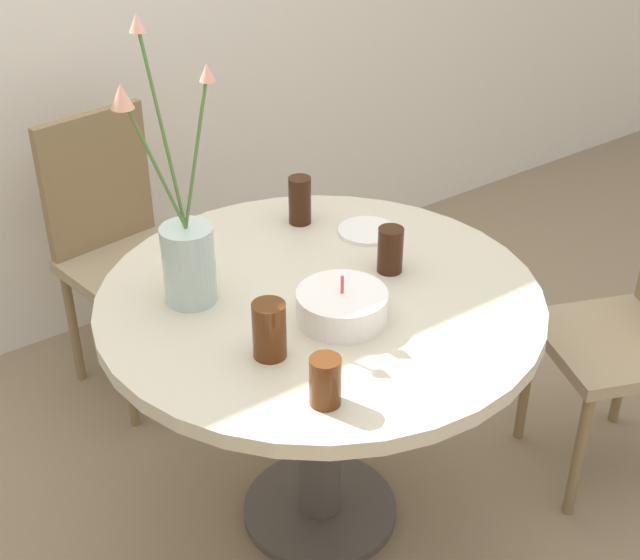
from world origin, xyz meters
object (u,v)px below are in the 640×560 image
(chair_left_flank, at_px, (120,238))
(flower_vase, at_px, (186,251))
(birthday_cake, at_px, (342,306))
(drink_glass_3, at_px, (300,200))
(drink_glass_0, at_px, (269,330))
(drink_glass_2, at_px, (390,250))
(side_plate, at_px, (367,231))
(drink_glass_1, at_px, (325,381))

(chair_left_flank, xyz_separation_m, flower_vase, (-0.15, -0.78, 0.36))
(birthday_cake, xyz_separation_m, drink_glass_3, (0.20, 0.46, 0.03))
(birthday_cake, xyz_separation_m, flower_vase, (-0.25, 0.29, 0.10))
(drink_glass_0, relative_size, drink_glass_2, 1.11)
(birthday_cake, bearing_deg, side_plate, 43.58)
(chair_left_flank, xyz_separation_m, drink_glass_3, (0.31, -0.60, 0.29))
(drink_glass_3, bearing_deg, birthday_cake, -113.49)
(drink_glass_0, height_order, drink_glass_1, drink_glass_0)
(chair_left_flank, distance_m, flower_vase, 0.87)
(chair_left_flank, bearing_deg, drink_glass_1, -102.60)
(drink_glass_0, relative_size, drink_glass_1, 1.21)
(drink_glass_1, xyz_separation_m, drink_glass_3, (0.42, 0.69, 0.01))
(flower_vase, distance_m, drink_glass_0, 0.32)
(birthday_cake, height_order, flower_vase, flower_vase)
(side_plate, bearing_deg, drink_glass_3, 125.91)
(drink_glass_0, distance_m, drink_glass_1, 0.21)
(chair_left_flank, relative_size, birthday_cake, 4.31)
(drink_glass_0, distance_m, drink_glass_3, 0.64)
(drink_glass_3, bearing_deg, drink_glass_2, -84.51)
(chair_left_flank, relative_size, drink_glass_0, 6.94)
(drink_glass_2, height_order, drink_glass_3, drink_glass_3)
(chair_left_flank, xyz_separation_m, drink_glass_1, (-0.11, -1.29, 0.28))
(side_plate, height_order, drink_glass_0, drink_glass_0)
(birthday_cake, relative_size, flower_vase, 0.31)
(side_plate, height_order, drink_glass_3, drink_glass_3)
(drink_glass_3, bearing_deg, drink_glass_0, -130.74)
(chair_left_flank, distance_m, birthday_cake, 1.10)
(drink_glass_2, bearing_deg, side_plate, 67.10)
(flower_vase, relative_size, side_plate, 4.19)
(chair_left_flank, relative_size, drink_glass_1, 8.38)
(side_plate, relative_size, drink_glass_1, 1.48)
(birthday_cake, height_order, drink_glass_3, drink_glass_3)
(drink_glass_1, bearing_deg, side_plate, 44.86)
(flower_vase, bearing_deg, side_plate, 1.66)
(drink_glass_0, height_order, drink_glass_2, drink_glass_0)
(flower_vase, bearing_deg, chair_left_flank, 79.40)
(chair_left_flank, height_order, drink_glass_2, chair_left_flank)
(birthday_cake, relative_size, side_plate, 1.32)
(birthday_cake, bearing_deg, drink_glass_0, -174.45)
(chair_left_flank, bearing_deg, side_plate, -68.72)
(side_plate, xyz_separation_m, drink_glass_3, (-0.12, 0.16, 0.06))
(drink_glass_2, relative_size, drink_glass_3, 0.88)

